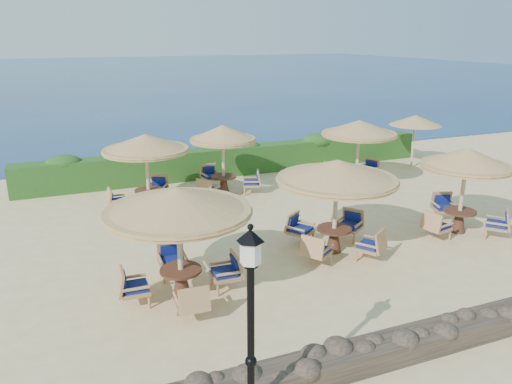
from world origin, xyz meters
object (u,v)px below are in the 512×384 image
object	(u,v)px
lamp_post	(251,341)
extra_parasol	(415,120)
cafe_set_2	(465,174)
cafe_set_5	(359,138)
cafe_set_4	(223,147)
cafe_set_0	(178,218)
cafe_set_3	(146,155)
cafe_set_1	(337,186)

from	to	relation	value
lamp_post	extra_parasol	distance (m)	17.41
cafe_set_2	cafe_set_5	world-z (taller)	same
cafe_set_4	cafe_set_0	bearing A→B (deg)	-115.58
lamp_post	cafe_set_0	xyz separation A→B (m)	(-0.01, 4.37, 0.39)
extra_parasol	cafe_set_3	xyz separation A→B (m)	(-12.17, -1.22, -0.23)
lamp_post	cafe_set_5	world-z (taller)	lamp_post
cafe_set_3	cafe_set_4	bearing A→B (deg)	13.12
extra_parasol	cafe_set_4	size ratio (longest dim) A/B	0.88
cafe_set_3	cafe_set_2	bearing A→B (deg)	-34.11
cafe_set_2	cafe_set_5	size ratio (longest dim) A/B	0.93
cafe_set_1	extra_parasol	bearing A→B (deg)	39.97
cafe_set_1	cafe_set_5	distance (m)	6.67
cafe_set_2	cafe_set_5	bearing A→B (deg)	91.86
lamp_post	cafe_set_5	xyz separation A→B (m)	(8.67, 10.50, 0.39)
cafe_set_1	cafe_set_0	bearing A→B (deg)	-169.03
extra_parasol	cafe_set_3	distance (m)	12.24
extra_parasol	cafe_set_1	xyz separation A→B (m)	(-8.05, -6.75, -0.23)
cafe_set_0	lamp_post	bearing A→B (deg)	-89.81
extra_parasol	cafe_set_2	size ratio (longest dim) A/B	0.87
lamp_post	cafe_set_4	xyz separation A→B (m)	(3.39, 11.47, 0.27)
extra_parasol	cafe_set_4	xyz separation A→B (m)	(-9.21, -0.53, -0.34)
cafe_set_0	cafe_set_2	size ratio (longest dim) A/B	1.20
cafe_set_0	cafe_set_5	size ratio (longest dim) A/B	1.13
cafe_set_0	cafe_set_2	distance (m)	8.89
cafe_set_4	cafe_set_5	size ratio (longest dim) A/B	0.92
cafe_set_0	cafe_set_4	world-z (taller)	same
cafe_set_1	cafe_set_2	bearing A→B (deg)	-2.35
cafe_set_1	cafe_set_4	bearing A→B (deg)	100.58
lamp_post	cafe_set_2	distance (m)	10.21
cafe_set_5	cafe_set_0	bearing A→B (deg)	-144.79
lamp_post	cafe_set_1	bearing A→B (deg)	49.10
cafe_set_2	cafe_set_0	bearing A→B (deg)	-175.43
lamp_post	cafe_set_3	bearing A→B (deg)	87.74
extra_parasol	cafe_set_2	distance (m)	7.88
cafe_set_2	cafe_set_5	xyz separation A→B (m)	(-0.18, 5.42, 0.07)
extra_parasol	cafe_set_1	distance (m)	10.51
cafe_set_0	cafe_set_3	size ratio (longest dim) A/B	1.14
cafe_set_1	cafe_set_5	world-z (taller)	same
extra_parasol	cafe_set_1	bearing A→B (deg)	-140.03
cafe_set_0	cafe_set_3	distance (m)	6.43
extra_parasol	cafe_set_5	xyz separation A→B (m)	(-3.93, -1.50, -0.22)
cafe_set_4	cafe_set_5	distance (m)	5.38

